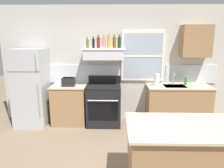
{
  "coord_description": "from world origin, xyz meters",
  "views": [
    {
      "loc": [
        0.04,
        -2.71,
        1.97
      ],
      "look_at": [
        -0.05,
        1.2,
        1.1
      ],
      "focal_mm": 33.35,
      "sensor_mm": 36.0,
      "label": 1
    }
  ],
  "objects_px": {
    "bottle_balsamic_dark": "(93,43)",
    "bottle_red_label_wine": "(98,43)",
    "refrigerator": "(31,87)",
    "toaster": "(69,82)",
    "bottle_dark_green_wine": "(119,42)",
    "bottle_rose_pink": "(104,42)",
    "bottle_olive_oil_square": "(88,44)",
    "kitchen_island": "(181,158)",
    "dish_soap_bottle": "(186,81)",
    "bottle_amber_wine": "(114,42)",
    "paper_towel_roll": "(157,80)",
    "stove_range": "(104,105)",
    "bottle_champagne_gold_foil": "(109,42)"
  },
  "relations": [
    {
      "from": "toaster",
      "to": "paper_towel_roll",
      "type": "distance_m",
      "value": 1.99
    },
    {
      "from": "bottle_balsamic_dark",
      "to": "bottle_amber_wine",
      "type": "distance_m",
      "value": 0.47
    },
    {
      "from": "bottle_red_label_wine",
      "to": "bottle_amber_wine",
      "type": "bearing_deg",
      "value": -7.15
    },
    {
      "from": "bottle_olive_oil_square",
      "to": "bottle_rose_pink",
      "type": "bearing_deg",
      "value": 6.4
    },
    {
      "from": "bottle_red_label_wine",
      "to": "bottle_rose_pink",
      "type": "distance_m",
      "value": 0.13
    },
    {
      "from": "stove_range",
      "to": "bottle_red_label_wine",
      "type": "xyz_separation_m",
      "value": [
        -0.12,
        0.15,
        1.4
      ]
    },
    {
      "from": "bottle_red_label_wine",
      "to": "bottle_dark_green_wine",
      "type": "distance_m",
      "value": 0.47
    },
    {
      "from": "toaster",
      "to": "bottle_olive_oil_square",
      "type": "xyz_separation_m",
      "value": [
        0.43,
        0.14,
        0.84
      ]
    },
    {
      "from": "bottle_olive_oil_square",
      "to": "dish_soap_bottle",
      "type": "height_order",
      "value": "bottle_olive_oil_square"
    },
    {
      "from": "refrigerator",
      "to": "stove_range",
      "type": "xyz_separation_m",
      "value": [
        1.65,
        0.02,
        -0.41
      ]
    },
    {
      "from": "bottle_balsamic_dark",
      "to": "bottle_red_label_wine",
      "type": "distance_m",
      "value": 0.11
    },
    {
      "from": "bottle_red_label_wine",
      "to": "dish_soap_bottle",
      "type": "xyz_separation_m",
      "value": [
        2.0,
        -0.01,
        -0.87
      ]
    },
    {
      "from": "toaster",
      "to": "bottle_red_label_wine",
      "type": "xyz_separation_m",
      "value": [
        0.67,
        0.18,
        0.86
      ]
    },
    {
      "from": "bottle_rose_pink",
      "to": "dish_soap_bottle",
      "type": "distance_m",
      "value": 2.07
    },
    {
      "from": "bottle_red_label_wine",
      "to": "bottle_champagne_gold_foil",
      "type": "relative_size",
      "value": 0.87
    },
    {
      "from": "dish_soap_bottle",
      "to": "bottle_rose_pink",
      "type": "bearing_deg",
      "value": 179.65
    },
    {
      "from": "bottle_olive_oil_square",
      "to": "bottle_amber_wine",
      "type": "relative_size",
      "value": 0.8
    },
    {
      "from": "bottle_amber_wine",
      "to": "paper_towel_roll",
      "type": "bearing_deg",
      "value": -3.92
    },
    {
      "from": "toaster",
      "to": "bottle_dark_green_wine",
      "type": "height_order",
      "value": "bottle_dark_green_wine"
    },
    {
      "from": "bottle_olive_oil_square",
      "to": "paper_towel_roll",
      "type": "bearing_deg",
      "value": -2.59
    },
    {
      "from": "refrigerator",
      "to": "dish_soap_bottle",
      "type": "distance_m",
      "value": 3.54
    },
    {
      "from": "refrigerator",
      "to": "toaster",
      "type": "distance_m",
      "value": 0.87
    },
    {
      "from": "stove_range",
      "to": "kitchen_island",
      "type": "bearing_deg",
      "value": -62.61
    },
    {
      "from": "stove_range",
      "to": "bottle_balsamic_dark",
      "type": "height_order",
      "value": "bottle_balsamic_dark"
    },
    {
      "from": "bottle_champagne_gold_foil",
      "to": "bottle_olive_oil_square",
      "type": "bearing_deg",
      "value": 175.72
    },
    {
      "from": "stove_range",
      "to": "bottle_olive_oil_square",
      "type": "relative_size",
      "value": 4.55
    },
    {
      "from": "bottle_olive_oil_square",
      "to": "bottle_rose_pink",
      "type": "relative_size",
      "value": 0.81
    },
    {
      "from": "bottle_balsamic_dark",
      "to": "paper_towel_roll",
      "type": "bearing_deg",
      "value": -4.07
    },
    {
      "from": "bottle_rose_pink",
      "to": "paper_towel_roll",
      "type": "relative_size",
      "value": 1.1
    },
    {
      "from": "bottle_balsamic_dark",
      "to": "bottle_champagne_gold_foil",
      "type": "distance_m",
      "value": 0.36
    },
    {
      "from": "paper_towel_roll",
      "to": "bottle_balsamic_dark",
      "type": "bearing_deg",
      "value": 175.93
    },
    {
      "from": "bottle_balsamic_dark",
      "to": "bottle_champagne_gold_foil",
      "type": "bearing_deg",
      "value": -10.82
    },
    {
      "from": "refrigerator",
      "to": "bottle_olive_oil_square",
      "type": "bearing_deg",
      "value": 5.8
    },
    {
      "from": "bottle_olive_oil_square",
      "to": "bottle_dark_green_wine",
      "type": "xyz_separation_m",
      "value": [
        0.7,
        0.05,
        0.02
      ]
    },
    {
      "from": "bottle_rose_pink",
      "to": "bottle_dark_green_wine",
      "type": "height_order",
      "value": "bottle_rose_pink"
    },
    {
      "from": "bottle_red_label_wine",
      "to": "kitchen_island",
      "type": "distance_m",
      "value": 2.97
    },
    {
      "from": "stove_range",
      "to": "bottle_red_label_wine",
      "type": "distance_m",
      "value": 1.42
    },
    {
      "from": "bottle_balsamic_dark",
      "to": "dish_soap_bottle",
      "type": "height_order",
      "value": "bottle_balsamic_dark"
    },
    {
      "from": "bottle_champagne_gold_foil",
      "to": "paper_towel_roll",
      "type": "height_order",
      "value": "bottle_champagne_gold_foil"
    },
    {
      "from": "bottle_dark_green_wine",
      "to": "bottle_rose_pink",
      "type": "bearing_deg",
      "value": -178.7
    },
    {
      "from": "bottle_red_label_wine",
      "to": "dish_soap_bottle",
      "type": "relative_size",
      "value": 1.61
    },
    {
      "from": "bottle_red_label_wine",
      "to": "bottle_dark_green_wine",
      "type": "bearing_deg",
      "value": 1.03
    },
    {
      "from": "paper_towel_roll",
      "to": "dish_soap_bottle",
      "type": "bearing_deg",
      "value": 8.35
    },
    {
      "from": "paper_towel_roll",
      "to": "kitchen_island",
      "type": "distance_m",
      "value": 2.27
    },
    {
      "from": "toaster",
      "to": "bottle_amber_wine",
      "type": "bearing_deg",
      "value": 7.59
    },
    {
      "from": "kitchen_island",
      "to": "bottle_amber_wine",
      "type": "bearing_deg",
      "value": 111.37
    },
    {
      "from": "bottle_dark_green_wine",
      "to": "bottle_balsamic_dark",
      "type": "bearing_deg",
      "value": -178.28
    },
    {
      "from": "bottle_amber_wine",
      "to": "dish_soap_bottle",
      "type": "bearing_deg",
      "value": 1.18
    },
    {
      "from": "stove_range",
      "to": "bottle_amber_wine",
      "type": "height_order",
      "value": "bottle_amber_wine"
    },
    {
      "from": "bottle_olive_oil_square",
      "to": "bottle_rose_pink",
      "type": "xyz_separation_m",
      "value": [
        0.36,
        0.04,
        0.02
      ]
    }
  ]
}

